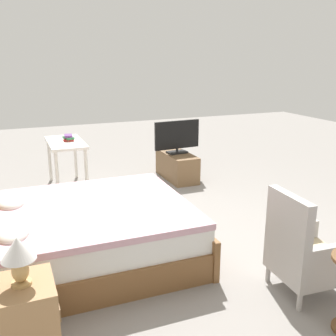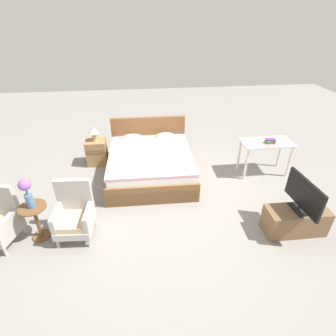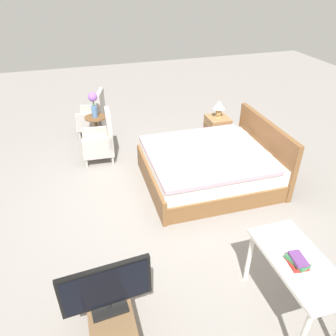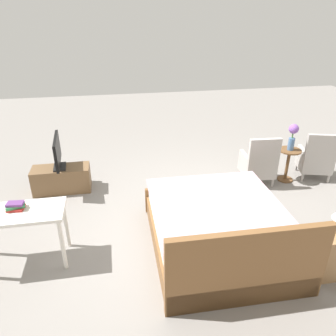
% 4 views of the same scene
% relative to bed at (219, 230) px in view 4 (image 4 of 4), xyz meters
% --- Properties ---
extents(ground_plane, '(16.00, 16.00, 0.00)m').
position_rel_bed_xyz_m(ground_plane, '(0.22, -0.94, -0.30)').
color(ground_plane, gray).
extents(bed, '(1.75, 2.04, 0.96)m').
position_rel_bed_xyz_m(bed, '(0.00, 0.00, 0.00)').
color(bed, brown).
rests_on(bed, ground_plane).
extents(armchair_by_window_left, '(0.67, 0.67, 0.92)m').
position_rel_bed_xyz_m(armchair_by_window_left, '(-2.38, -1.62, 0.08)').
color(armchair_by_window_left, '#ADA8A3').
rests_on(armchair_by_window_left, ground_plane).
extents(armchair_by_window_right, '(0.57, 0.57, 0.92)m').
position_rel_bed_xyz_m(armchair_by_window_right, '(-1.26, -1.62, 0.08)').
color(armchair_by_window_right, '#ADA8A3').
rests_on(armchair_by_window_right, ground_plane).
extents(side_table, '(0.40, 0.40, 0.61)m').
position_rel_bed_xyz_m(side_table, '(-1.83, -1.63, 0.08)').
color(side_table, brown).
rests_on(side_table, ground_plane).
extents(flower_vase, '(0.17, 0.17, 0.48)m').
position_rel_bed_xyz_m(flower_vase, '(-1.83, -1.63, 0.60)').
color(flower_vase, '#4C709E').
rests_on(flower_vase, side_table).
extents(nightstand, '(0.44, 0.41, 0.58)m').
position_rel_bed_xyz_m(nightstand, '(-1.19, 0.63, -0.01)').
color(nightstand, '#997047').
rests_on(nightstand, ground_plane).
extents(tv_stand, '(0.96, 0.40, 0.44)m').
position_rel_bed_xyz_m(tv_stand, '(2.19, -1.96, -0.08)').
color(tv_stand, brown).
rests_on(tv_stand, ground_plane).
extents(tv_flatscreen, '(0.22, 0.80, 0.54)m').
position_rel_bed_xyz_m(tv_flatscreen, '(2.19, -1.96, 0.42)').
color(tv_flatscreen, black).
rests_on(tv_flatscreen, tv_stand).
extents(vanity_desk, '(1.04, 0.52, 0.74)m').
position_rel_bed_xyz_m(vanity_desk, '(2.42, -0.19, 0.33)').
color(vanity_desk, silver).
rests_on(vanity_desk, ground_plane).
extents(book_stack, '(0.23, 0.17, 0.09)m').
position_rel_bed_xyz_m(book_stack, '(2.45, -0.25, 0.48)').
color(book_stack, '#AD2823').
rests_on(book_stack, vanity_desk).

